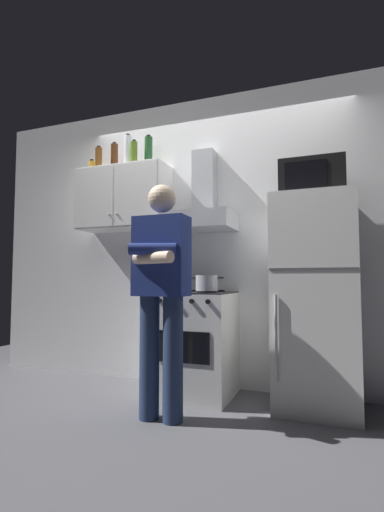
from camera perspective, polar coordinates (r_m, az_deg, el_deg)
ground_plane at (r=3.06m, az=0.00°, el=-22.01°), size 7.00×7.00×0.00m
back_wall_tiled at (r=3.50m, az=3.42°, el=2.66°), size 4.80×0.10×2.70m
upper_cabinet at (r=3.70m, az=-10.51°, el=8.64°), size 0.90×0.37×0.60m
stove_oven at (r=3.20m, az=0.73°, el=-13.22°), size 0.60×0.62×0.87m
range_hood at (r=3.34m, az=1.44°, el=7.26°), size 0.60×0.44×0.75m
refrigerator at (r=2.98m, az=18.31°, el=-6.63°), size 0.60×0.62×1.60m
microwave at (r=3.10m, az=17.95°, el=11.03°), size 0.48×0.37×0.28m
person_standing at (r=2.62m, az=-4.78°, el=-5.02°), size 0.38×0.33×1.64m
cooking_pot at (r=3.00m, az=2.30°, el=-4.18°), size 0.28×0.18×0.13m
bottle_vodka_clear at (r=3.82m, az=-9.84°, el=15.47°), size 0.07×0.07×0.34m
bottle_wine_green at (r=3.73m, az=-6.70°, el=15.64°), size 0.08×0.08×0.30m
bottle_beer_brown at (r=3.93m, az=-14.15°, el=14.25°), size 0.07×0.07×0.24m
bottle_olive_oil at (r=3.73m, az=-8.90°, el=15.25°), size 0.06×0.06×0.26m
bottle_spice_jar at (r=3.98m, az=-15.13°, el=13.13°), size 0.06×0.06×0.13m
bottle_rum_dark at (r=3.91m, az=-11.83°, el=14.62°), size 0.07×0.07×0.29m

